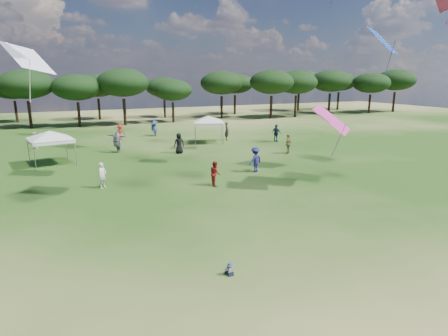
{
  "coord_description": "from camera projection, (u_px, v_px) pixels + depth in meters",
  "views": [
    {
      "loc": [
        -5.39,
        -8.21,
        6.52
      ],
      "look_at": [
        0.99,
        6.0,
        2.69
      ],
      "focal_mm": 30.0,
      "sensor_mm": 36.0,
      "label": 1
    }
  ],
  "objects": [
    {
      "name": "festival_crowd",
      "position": [
        132.0,
        144.0,
        32.18
      ],
      "size": [
        30.71,
        22.27,
        1.91
      ],
      "color": "#162E4E",
      "rests_on": "ground"
    },
    {
      "name": "tree_line",
      "position": [
        113.0,
        84.0,
        52.63
      ],
      "size": [
        108.78,
        17.63,
        7.77
      ],
      "color": "black",
      "rests_on": "ground"
    },
    {
      "name": "tent_left",
      "position": [
        50.0,
        132.0,
        27.89
      ],
      "size": [
        5.87,
        5.87,
        2.88
      ],
      "rotation": [
        0.0,
        0.0,
        0.19
      ],
      "color": "gray",
      "rests_on": "ground"
    },
    {
      "name": "ground",
      "position": [
        277.0,
        305.0,
        10.98
      ],
      "size": [
        140.0,
        140.0,
        0.0
      ],
      "primitive_type": "plane",
      "color": "#2C5218",
      "rests_on": "ground"
    },
    {
      "name": "toddler",
      "position": [
        230.0,
        270.0,
        12.57
      ],
      "size": [
        0.29,
        0.33,
        0.45
      ],
      "rotation": [
        0.0,
        0.0,
        -0.0
      ],
      "color": "black",
      "rests_on": "ground"
    },
    {
      "name": "tent_right",
      "position": [
        208.0,
        117.0,
        36.88
      ],
      "size": [
        5.43,
        5.43,
        3.04
      ],
      "rotation": [
        0.0,
        0.0,
        -0.35
      ],
      "color": "gray",
      "rests_on": "ground"
    }
  ]
}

